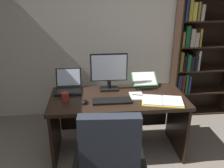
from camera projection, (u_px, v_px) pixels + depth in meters
wall_back at (112, 32)px, 3.50m from camera, size 4.68×0.12×2.57m
desk at (117, 110)px, 2.83m from camera, size 1.54×0.72×0.74m
bookshelf at (198, 44)px, 3.48m from camera, size 0.90×0.27×2.20m
monitor at (109, 72)px, 2.81m from camera, size 0.44×0.16×0.45m
laptop at (68, 86)px, 2.83m from camera, size 0.31×0.31×0.24m
keyboard at (112, 101)px, 2.55m from camera, size 0.42×0.15×0.02m
computer_mouse at (84, 102)px, 2.52m from camera, size 0.06×0.10×0.04m
reading_stand_with_book at (145, 80)px, 2.96m from camera, size 0.31×0.26×0.15m
open_binder at (163, 101)px, 2.56m from camera, size 0.49×0.36×0.02m
notepad at (137, 96)px, 2.69m from camera, size 0.15×0.21×0.01m
pen at (138, 95)px, 2.69m from camera, size 0.14×0.04×0.01m
coffee_mug at (65, 96)px, 2.59m from camera, size 0.08×0.08×0.09m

